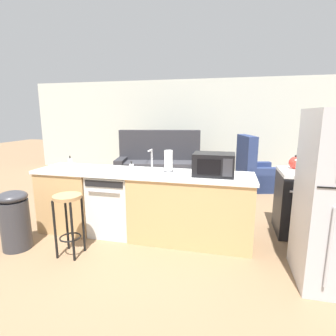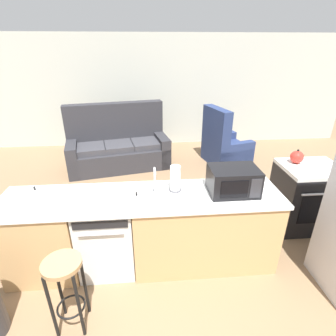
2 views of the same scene
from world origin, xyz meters
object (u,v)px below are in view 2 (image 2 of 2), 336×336
(dishwasher, at_px, (108,235))
(paper_towel_roll, at_px, (175,179))
(couch, at_px, (118,147))
(dish_soap_bottle, at_px, (36,196))
(bar_stool, at_px, (65,281))
(soap_bottle, at_px, (137,202))
(kettle, at_px, (297,157))
(microwave, at_px, (233,181))
(stove_range, at_px, (305,196))
(armchair, at_px, (223,147))

(dishwasher, height_order, paper_towel_roll, paper_towel_roll)
(couch, bearing_deg, dishwasher, -87.28)
(dish_soap_bottle, bearing_deg, bar_stool, -60.36)
(paper_towel_roll, height_order, soap_bottle, paper_towel_roll)
(kettle, height_order, bar_stool, kettle)
(dishwasher, relative_size, microwave, 1.68)
(couch, bearing_deg, stove_range, -40.30)
(stove_range, height_order, armchair, armchair)
(stove_range, bearing_deg, paper_towel_roll, -166.26)
(microwave, xyz_separation_m, kettle, (1.08, 0.68, -0.05))
(microwave, xyz_separation_m, soap_bottle, (-1.00, -0.22, -0.07))
(couch, bearing_deg, armchair, -2.02)
(kettle, bearing_deg, soap_bottle, -156.67)
(soap_bottle, xyz_separation_m, couch, (-0.49, 3.09, -0.58))
(bar_stool, height_order, couch, couch)
(kettle, distance_m, armchair, 2.23)
(dish_soap_bottle, bearing_deg, stove_range, 10.06)
(stove_range, relative_size, bar_stool, 1.22)
(soap_bottle, relative_size, bar_stool, 0.24)
(dishwasher, xyz_separation_m, bar_stool, (-0.25, -0.70, 0.11))
(bar_stool, bearing_deg, stove_range, 23.68)
(paper_towel_roll, relative_size, bar_stool, 0.38)
(stove_range, distance_m, dish_soap_bottle, 3.33)
(microwave, distance_m, paper_towel_roll, 0.61)
(couch, height_order, armchair, couch)
(paper_towel_roll, relative_size, soap_bottle, 1.60)
(dishwasher, distance_m, microwave, 1.49)
(soap_bottle, bearing_deg, bar_stool, -141.38)
(couch, bearing_deg, paper_towel_roll, -72.18)
(paper_towel_roll, bearing_deg, dishwasher, -172.67)
(kettle, relative_size, bar_stool, 0.28)
(microwave, bearing_deg, couch, 117.42)
(armchair, bearing_deg, stove_range, -77.11)
(dishwasher, bearing_deg, couch, 92.72)
(soap_bottle, height_order, kettle, kettle)
(dishwasher, xyz_separation_m, paper_towel_roll, (0.75, 0.10, 0.62))
(stove_range, bearing_deg, dish_soap_bottle, -169.94)
(microwave, distance_m, couch, 3.30)
(dishwasher, bearing_deg, bar_stool, -109.72)
(stove_range, relative_size, couch, 0.42)
(paper_towel_roll, xyz_separation_m, soap_bottle, (-0.40, -0.32, -0.07))
(armchair, bearing_deg, dish_soap_bottle, -134.04)
(microwave, distance_m, dish_soap_bottle, 1.99)
(dishwasher, height_order, dish_soap_bottle, dish_soap_bottle)
(microwave, xyz_separation_m, dish_soap_bottle, (-1.99, -0.02, -0.07))
(stove_range, height_order, couch, couch)
(paper_towel_roll, distance_m, armchair, 3.08)
(microwave, bearing_deg, bar_stool, -156.39)
(dishwasher, relative_size, kettle, 4.10)
(kettle, bearing_deg, couch, 139.57)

